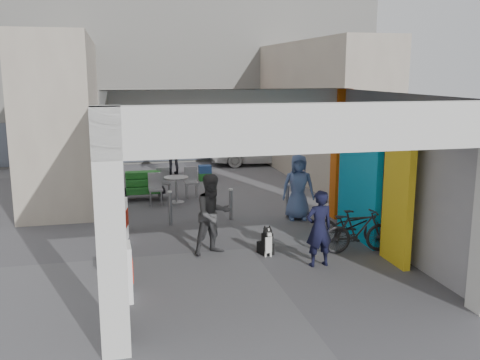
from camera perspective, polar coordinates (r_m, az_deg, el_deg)
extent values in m
plane|color=#525257|center=(12.23, 1.14, -7.29)|extent=(90.00, 90.00, 0.00)
cube|color=silver|center=(7.53, -13.59, -5.73)|extent=(0.40, 0.40, 3.50)
cube|color=silver|center=(13.39, -13.56, 1.77)|extent=(0.40, 0.40, 3.50)
cube|color=#E65F0D|center=(14.62, 10.66, 2.70)|extent=(0.40, 0.40, 3.50)
plane|color=beige|center=(10.44, -13.57, -0.93)|extent=(0.00, 6.40, 6.40)
plane|color=#9E9EA3|center=(11.99, 16.43, 0.51)|extent=(0.00, 6.40, 6.40)
cube|color=#0C99C7|center=(12.95, 12.59, -0.08)|extent=(0.15, 2.00, 2.80)
cube|color=yellow|center=(11.40, 16.50, -1.85)|extent=(0.15, 1.00, 2.80)
plane|color=#AFB0AB|center=(10.62, 2.57, 9.12)|extent=(6.40, 6.40, 0.00)
cube|color=silver|center=(13.59, -0.98, 8.18)|extent=(6.40, 0.30, 0.70)
cube|color=silver|center=(7.76, 8.72, 5.53)|extent=(6.40, 0.30, 0.70)
cube|color=white|center=(13.76, -1.13, 8.01)|extent=(4.20, 0.05, 0.55)
cube|color=silver|center=(25.37, -6.86, 11.58)|extent=(18.00, 4.00, 8.00)
cube|color=#515966|center=(23.52, -6.12, 4.27)|extent=(16.20, 0.06, 1.80)
cube|color=white|center=(23.21, -11.17, 8.49)|extent=(2.60, 0.06, 0.50)
cube|color=red|center=(23.61, -2.56, 8.74)|extent=(2.20, 0.06, 0.50)
cube|color=#B5AB96|center=(18.83, -18.25, 6.56)|extent=(2.00, 9.00, 5.00)
cube|color=#B5AB96|center=(20.16, 8.34, 7.30)|extent=(2.00, 9.00, 5.00)
cylinder|color=gray|center=(14.04, -7.46, -3.01)|extent=(0.09, 0.09, 0.88)
cylinder|color=gray|center=(14.41, -0.98, -2.64)|extent=(0.09, 0.09, 0.84)
cylinder|color=gray|center=(14.72, 5.09, -2.23)|extent=(0.09, 0.09, 0.91)
cube|color=white|center=(9.68, -11.73, -9.56)|extent=(0.09, 0.55, 1.00)
cube|color=red|center=(9.67, -11.50, -9.27)|extent=(0.05, 0.39, 0.40)
cube|color=white|center=(12.91, -12.19, -4.21)|extent=(0.17, 0.56, 1.00)
cube|color=red|center=(12.90, -12.02, -3.99)|extent=(0.10, 0.39, 0.40)
cylinder|color=#97979C|center=(16.41, -6.80, -1.08)|extent=(0.06, 0.06, 0.77)
cylinder|color=#97979C|center=(16.49, -6.77, -2.35)|extent=(0.47, 0.47, 0.02)
cylinder|color=#97979C|center=(16.33, -6.83, 0.24)|extent=(0.75, 0.75, 0.05)
cube|color=#97979C|center=(16.17, -8.96, -1.85)|extent=(0.41, 0.41, 0.48)
cube|color=#97979C|center=(16.26, -9.07, -0.06)|extent=(0.41, 0.05, 0.48)
cube|color=#97979C|center=(17.02, -5.20, -1.08)|extent=(0.41, 0.41, 0.48)
cube|color=#97979C|center=(17.11, -5.32, 0.61)|extent=(0.41, 0.05, 0.48)
cube|color=#97979C|center=(17.03, -8.11, -1.15)|extent=(0.41, 0.41, 0.48)
cube|color=#97979C|center=(17.12, -8.21, 0.55)|extent=(0.41, 0.05, 0.48)
cube|color=black|center=(17.02, -10.22, -1.49)|extent=(1.30, 0.65, 0.33)
cube|color=#1B611F|center=(16.82, -10.21, -1.08)|extent=(1.08, 0.38, 0.20)
cube|color=#1B611F|center=(16.94, -10.27, -0.24)|extent=(1.08, 0.38, 0.20)
cube|color=#1B611F|center=(17.06, -10.33, 0.58)|extent=(1.08, 0.38, 0.20)
cube|color=#1B611F|center=(19.68, -3.75, 0.36)|extent=(0.46, 0.36, 0.28)
cube|color=navy|center=(19.63, -3.76, 1.16)|extent=(0.46, 0.36, 0.28)
cube|color=black|center=(11.85, 2.73, -7.27)|extent=(0.25, 0.34, 0.25)
cube|color=black|center=(11.67, 2.93, -6.59)|extent=(0.20, 0.17, 0.38)
cube|color=silver|center=(11.60, 3.06, -6.93)|extent=(0.16, 0.03, 0.36)
cylinder|color=silver|center=(11.64, 2.74, -7.52)|extent=(0.05, 0.05, 0.30)
cylinder|color=silver|center=(11.67, 3.30, -7.47)|extent=(0.05, 0.05, 0.30)
sphere|color=black|center=(11.58, 2.97, -5.53)|extent=(0.20, 0.20, 0.20)
cube|color=silver|center=(11.49, 3.11, -5.78)|extent=(0.08, 0.13, 0.06)
cone|color=black|center=(11.58, 2.66, -5.04)|extent=(0.07, 0.07, 0.08)
cone|color=black|center=(11.61, 3.17, -5.01)|extent=(0.07, 0.07, 0.08)
imported|color=black|center=(11.05, 8.43, -5.13)|extent=(0.61, 0.43, 1.60)
imported|color=#414143|center=(11.65, -2.91, -3.69)|extent=(1.03, 0.91, 1.78)
imported|color=#4F659A|center=(14.45, 6.22, -0.76)|extent=(0.96, 0.72, 1.77)
imported|color=black|center=(20.71, -7.10, 2.92)|extent=(1.08, 0.58, 1.75)
imported|color=black|center=(12.56, 11.76, -4.74)|extent=(1.93, 1.14, 0.96)
imported|color=black|center=(12.10, 12.51, -5.34)|extent=(1.64, 0.52, 0.98)
imported|color=white|center=(23.02, 1.93, 3.42)|extent=(4.22, 1.94, 1.40)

